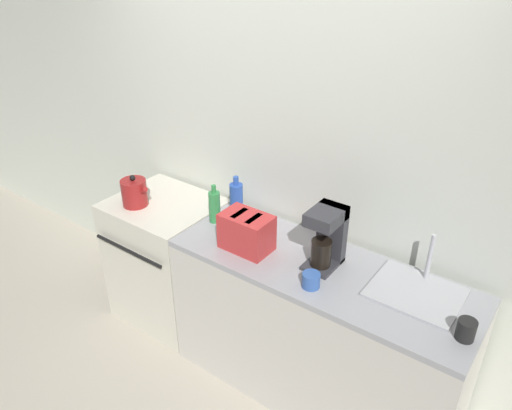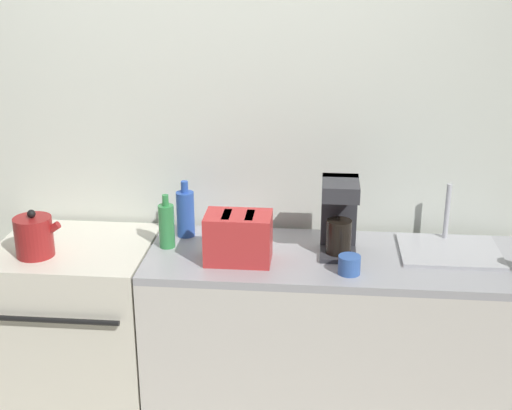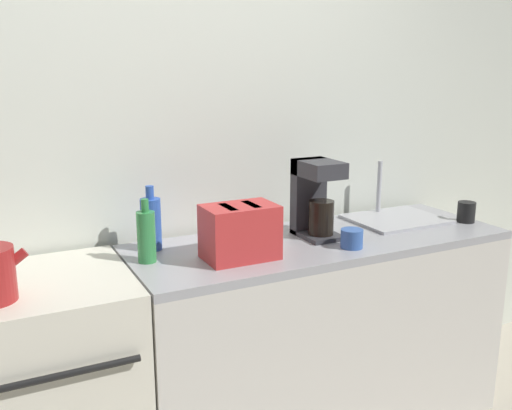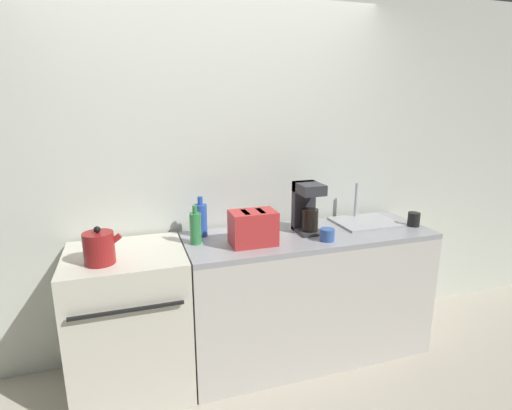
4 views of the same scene
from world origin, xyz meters
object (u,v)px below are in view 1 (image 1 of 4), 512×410
toaster (247,232)px  coffee_maker (327,235)px  bottle_green (215,206)px  cup_blue (311,280)px  cup_black (466,330)px  kettle (134,192)px  stove (168,258)px  bottle_blue (236,199)px

toaster → coffee_maker: coffee_maker is taller
bottle_green → cup_blue: bottle_green is taller
cup_blue → cup_black: (0.75, 0.09, 0.01)m
coffee_maker → kettle: bearing=-172.9°
kettle → toaster: bearing=1.7°
stove → kettle: size_ratio=4.27×
bottle_green → toaster: bearing=-19.7°
kettle → bottle_blue: 0.69m
bottle_green → bottle_blue: (0.06, 0.14, 0.01)m
bottle_blue → cup_black: bottle_blue is taller
bottle_blue → kettle: bearing=-154.9°
stove → bottle_blue: bottle_blue is taller
bottle_green → bottle_blue: bottle_blue is taller
kettle → coffee_maker: coffee_maker is taller
cup_black → coffee_maker: bearing=170.2°
stove → cup_blue: size_ratio=9.82×
bottle_blue → cup_blue: 0.85m
toaster → cup_blue: toaster is taller
stove → cup_blue: cup_blue is taller
toaster → coffee_maker: size_ratio=0.83×
stove → cup_blue: 1.37m
coffee_maker → bottle_blue: bearing=170.0°
cup_blue → cup_black: size_ratio=0.94×
cup_blue → cup_black: 0.76m
stove → toaster: size_ratio=3.23×
bottle_green → cup_blue: 0.86m
coffee_maker → bottle_green: 0.79m
stove → bottle_green: bottle_green is taller
stove → kettle: kettle is taller
cup_blue → cup_black: cup_black is taller
stove → toaster: bearing=-6.9°
coffee_maker → cup_black: size_ratio=3.44×
coffee_maker → bottle_green: bearing=-178.9°
kettle → bottle_green: bottle_green is taller
toaster → cup_black: 1.24m
stove → cup_black: (2.02, -0.09, 0.50)m
kettle → bottle_blue: bearing=25.1°
kettle → coffee_maker: size_ratio=0.63×
stove → coffee_maker: size_ratio=2.68×
coffee_maker → bottle_blue: (-0.72, 0.13, -0.07)m
kettle → coffee_maker: 1.36m
bottle_blue → cup_black: bearing=-9.9°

